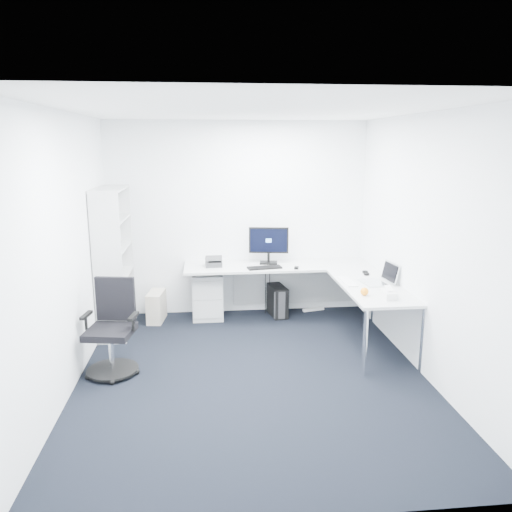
{
  "coord_description": "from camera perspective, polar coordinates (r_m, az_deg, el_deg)",
  "views": [
    {
      "loc": [
        -0.45,
        -4.84,
        2.39
      ],
      "look_at": [
        0.15,
        1.05,
        1.05
      ],
      "focal_mm": 35.0,
      "sensor_mm": 36.0,
      "label": 1
    }
  ],
  "objects": [
    {
      "name": "black_pc_tower",
      "position": [
        7.1,
        2.46,
        -5.11
      ],
      "size": [
        0.26,
        0.46,
        0.43
      ],
      "primitive_type": "cube",
      "rotation": [
        0.0,
        0.0,
        0.17
      ],
      "color": "black",
      "rests_on": "ground"
    },
    {
      "name": "orange_fruit",
      "position": [
        5.6,
        12.29,
        -3.99
      ],
      "size": [
        0.09,
        0.09,
        0.09
      ],
      "primitive_type": "sphere",
      "color": "orange",
      "rests_on": "l_desk"
    },
    {
      "name": "mouse",
      "position": [
        6.65,
        4.64,
        -1.35
      ],
      "size": [
        0.08,
        0.1,
        0.03
      ],
      "primitive_type": "cube",
      "rotation": [
        0.0,
        0.0,
        -0.29
      ],
      "color": "black",
      "rests_on": "l_desk"
    },
    {
      "name": "desk_phone",
      "position": [
        6.78,
        -4.87,
        -0.53
      ],
      "size": [
        0.23,
        0.23,
        0.15
      ],
      "primitive_type": null,
      "rotation": [
        0.0,
        0.0,
        0.05
      ],
      "color": "#2C2D2F",
      "rests_on": "l_desk"
    },
    {
      "name": "bookshelf",
      "position": [
        6.56,
        -15.97,
        -0.59
      ],
      "size": [
        0.36,
        0.93,
        1.86
      ],
      "primitive_type": null,
      "color": "silver",
      "rests_on": "ground"
    },
    {
      "name": "white_keyboard",
      "position": [
        6.1,
        10.43,
        -2.89
      ],
      "size": [
        0.14,
        0.44,
        0.01
      ],
      "primitive_type": "cube",
      "rotation": [
        0.0,
        0.0,
        0.03
      ],
      "color": "silver",
      "rests_on": "l_desk"
    },
    {
      "name": "wall_right",
      "position": [
        5.44,
        18.75,
        1.03
      ],
      "size": [
        0.02,
        4.2,
        2.7
      ],
      "primitive_type": "cube",
      "color": "white",
      "rests_on": "ground"
    },
    {
      "name": "wall_left",
      "position": [
        5.13,
        -20.93,
        0.2
      ],
      "size": [
        0.02,
        4.2,
        2.7
      ],
      "primitive_type": "cube",
      "color": "white",
      "rests_on": "ground"
    },
    {
      "name": "ceiling",
      "position": [
        4.87,
        -0.53,
        16.39
      ],
      "size": [
        4.2,
        4.2,
        0.0
      ],
      "primitive_type": "plane",
      "color": "white"
    },
    {
      "name": "laptop",
      "position": [
        6.06,
        13.29,
        -1.94
      ],
      "size": [
        0.4,
        0.39,
        0.25
      ],
      "primitive_type": null,
      "rotation": [
        0.0,
        0.0,
        0.13
      ],
      "color": "silver",
      "rests_on": "l_desk"
    },
    {
      "name": "ground",
      "position": [
        5.42,
        -0.47,
        -13.43
      ],
      "size": [
        4.2,
        4.2,
        0.0
      ],
      "primitive_type": "plane",
      "color": "black"
    },
    {
      "name": "l_desk",
      "position": [
        6.63,
        3.14,
        -4.9
      ],
      "size": [
        2.61,
        1.46,
        0.76
      ],
      "primitive_type": null,
      "color": "#B6B8B8",
      "rests_on": "ground"
    },
    {
      "name": "power_strip",
      "position": [
        7.38,
        6.57,
        -6.07
      ],
      "size": [
        0.33,
        0.13,
        0.04
      ],
      "primitive_type": "cube",
      "rotation": [
        0.0,
        0.0,
        0.23
      ],
      "color": "silver",
      "rests_on": "ground"
    },
    {
      "name": "wall_front",
      "position": [
        2.97,
        3.31,
        -7.84
      ],
      "size": [
        3.6,
        0.02,
        2.7
      ],
      "primitive_type": "cube",
      "color": "white",
      "rests_on": "ground"
    },
    {
      "name": "headphones",
      "position": [
        6.51,
        12.45,
        -1.83
      ],
      "size": [
        0.13,
        0.18,
        0.04
      ],
      "primitive_type": null,
      "rotation": [
        0.0,
        0.0,
        -0.16
      ],
      "color": "black",
      "rests_on": "l_desk"
    },
    {
      "name": "monitor",
      "position": [
        6.86,
        1.45,
        1.26
      ],
      "size": [
        0.56,
        0.25,
        0.52
      ],
      "primitive_type": null,
      "rotation": [
        0.0,
        0.0,
        -0.15
      ],
      "color": "black",
      "rests_on": "l_desk"
    },
    {
      "name": "tissue_box",
      "position": [
        5.57,
        14.9,
        -4.28
      ],
      "size": [
        0.12,
        0.22,
        0.08
      ],
      "primitive_type": "cube",
      "rotation": [
        0.0,
        0.0,
        -0.01
      ],
      "color": "silver",
      "rests_on": "l_desk"
    },
    {
      "name": "drawer_pedestal",
      "position": [
        7.03,
        -5.54,
        -4.42
      ],
      "size": [
        0.42,
        0.52,
        0.64
      ],
      "primitive_type": "cube",
      "color": "#B6B8B8",
      "rests_on": "ground"
    },
    {
      "name": "beige_pc_tower",
      "position": [
        7.01,
        -11.31,
        -5.66
      ],
      "size": [
        0.25,
        0.45,
        0.41
      ],
      "primitive_type": "cube",
      "rotation": [
        0.0,
        0.0,
        -0.13
      ],
      "color": "#BAB19E",
      "rests_on": "ground"
    },
    {
      "name": "black_keyboard",
      "position": [
        6.64,
        0.98,
        -1.34
      ],
      "size": [
        0.47,
        0.23,
        0.02
      ],
      "primitive_type": "cube",
      "rotation": [
        0.0,
        0.0,
        0.16
      ],
      "color": "black",
      "rests_on": "l_desk"
    },
    {
      "name": "task_chair",
      "position": [
        5.46,
        -16.35,
        -8.02
      ],
      "size": [
        0.65,
        0.65,
        1.0
      ],
      "primitive_type": null,
      "rotation": [
        0.0,
        0.0,
        -0.16
      ],
      "color": "black",
      "rests_on": "ground"
    },
    {
      "name": "wall_back",
      "position": [
        7.03,
        -2.09,
        4.24
      ],
      "size": [
        3.6,
        0.02,
        2.7
      ],
      "primitive_type": "cube",
      "color": "white",
      "rests_on": "ground"
    }
  ]
}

